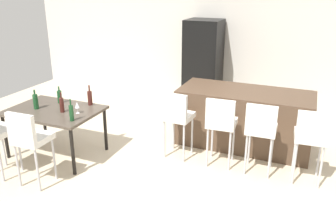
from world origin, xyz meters
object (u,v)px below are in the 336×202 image
Objects in this scene: wine_bottle_near at (62,105)px; wine_bottle_right at (71,113)px; dining_chair_far at (29,137)px; wine_glass_left at (77,105)px; bar_chair_left at (177,114)px; bar_chair_right at (261,127)px; dining_table at (54,113)px; bar_chair_far at (311,135)px; bar_chair_middle at (221,121)px; refrigerator at (203,64)px; wine_bottle_corner at (90,98)px; wine_bottle_end at (60,97)px; wine_bottle_far at (36,101)px; kitchen_island at (244,118)px.

wine_bottle_right is at bearing -32.49° from wine_bottle_near.
dining_chair_far is 6.03× the size of wine_glass_left.
bar_chair_left is 1.22m from bar_chair_right.
dining_chair_far reaches higher than dining_table.
bar_chair_far is 3.60m from dining_chair_far.
wine_bottle_near is at bearing -168.93° from bar_chair_far.
bar_chair_middle is 0.57× the size of refrigerator.
bar_chair_right is at bearing -0.01° from bar_chair_middle.
dining_table is 4.27× the size of wine_bottle_corner.
wine_bottle_right reaches higher than wine_bottle_end.
bar_chair_left is 2.14m from wine_bottle_far.
wine_bottle_far is 0.39m from wine_bottle_end.
wine_bottle_far is (-0.26, -0.08, 0.18)m from dining_table.
bar_chair_left is at bearing -180.00° from bar_chair_far.
dining_chair_far is 3.53× the size of wine_bottle_far.
bar_chair_left is at bearing 45.37° from dining_chair_far.
refrigerator reaches higher than wine_bottle_near.
kitchen_island is 2.71m from wine_bottle_right.
bar_chair_far is at bearing 9.89° from dining_table.
kitchen_island is at bearing 45.24° from dining_chair_far.
bar_chair_right is at bearing 5.32° from wine_bottle_corner.
kitchen_island is 2.98m from dining_table.
bar_chair_left is at bearing 36.12° from wine_bottle_right.
bar_chair_middle is at bearing 34.66° from dining_chair_far.
dining_chair_far is (0.31, -0.83, 0.02)m from dining_table.
wine_bottle_far reaches higher than wine_glass_left.
bar_chair_left is 1.00× the size of bar_chair_far.
wine_bottle_corner is (0.08, 1.22, 0.16)m from dining_chair_far.
bar_chair_far is 3.73m from wine_bottle_end.
wine_bottle_near is at bearing -46.20° from wine_bottle_end.
wine_bottle_far is 0.82m from wine_bottle_right.
bar_chair_right is at bearing 11.93° from dining_table.
wine_glass_left is (-1.99, -0.62, 0.17)m from bar_chair_middle.
wine_bottle_right reaches higher than bar_chair_middle.
bar_chair_left is 1.00× the size of bar_chair_middle.
wine_bottle_corner is 1.16× the size of wine_bottle_end.
bar_chair_left reaches higher than wine_glass_left.
bar_chair_far reaches higher than kitchen_island.
dining_table is 0.47m from wine_glass_left.
wine_glass_left is (0.54, -0.27, 0.02)m from wine_bottle_end.
wine_bottle_near is 1.75× the size of wine_glass_left.
kitchen_island is 2.86m from wine_bottle_near.
wine_bottle_far is (-2.01, -0.70, 0.16)m from bar_chair_left.
wine_bottle_right is (-1.88, -0.88, 0.16)m from bar_chair_middle.
bar_chair_far reaches higher than wine_bottle_near.
kitchen_island is at bearing 45.00° from bar_chair_left.
bar_chair_far is 3.23m from wine_bottle_corner.
dining_table is at bearing -150.43° from kitchen_island.
bar_chair_far is 3.65m from dining_table.
wine_bottle_near is 0.44m from wine_bottle_end.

